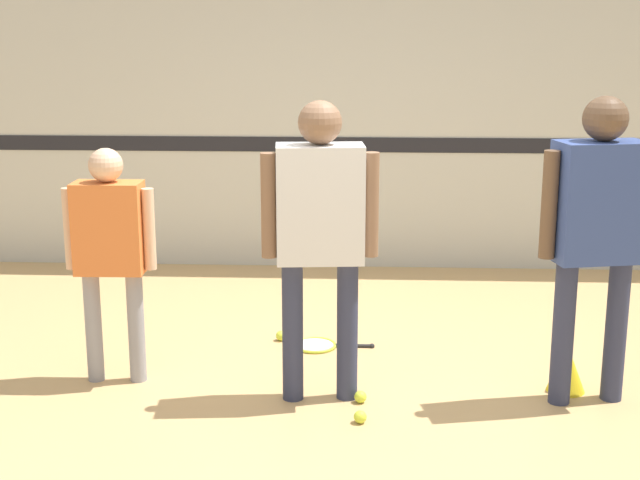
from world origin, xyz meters
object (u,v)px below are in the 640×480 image
Objects in this scene: tennis_ball_stray_left at (360,397)px; training_cone at (567,368)px; person_student_right at (598,218)px; person_instructor at (320,219)px; racket_spare_on_floor at (318,345)px; person_student_left at (110,240)px; tennis_ball_by_spare_racket at (281,336)px; tennis_ball_near_instructor at (360,417)px.

training_cone is (1.13, 0.22, 0.10)m from tennis_ball_stray_left.
tennis_ball_stray_left is at bearing -7.34° from person_student_right.
person_instructor is 1.42m from person_student_right.
person_instructor is 6.12× the size of training_cone.
racket_spare_on_floor is at bearing 155.86° from training_cone.
tennis_ball_stray_left is (0.22, -0.05, -0.96)m from person_instructor.
person_student_right reaches higher than person_student_left.
training_cone reaches higher than tennis_ball_by_spare_racket.
person_instructor is 24.21× the size of tennis_ball_by_spare_racket.
person_student_right is (2.58, -0.16, 0.18)m from person_student_left.
racket_spare_on_floor is (-0.05, 0.79, -0.98)m from person_instructor.
person_student_left is 2.57× the size of racket_spare_on_floor.
tennis_ball_stray_left is at bearing -11.18° from person_student_left.
person_student_left reaches higher than tennis_ball_near_instructor.
tennis_ball_by_spare_racket and tennis_ball_stray_left have the same top height.
person_student_right reaches higher than racket_spare_on_floor.
tennis_ball_near_instructor is (1.38, -0.50, -0.79)m from person_student_left.
racket_spare_on_floor is at bearing 107.66° from tennis_ball_stray_left.
person_instructor is at bearing -86.26° from racket_spare_on_floor.
person_student_left is at bearing 169.85° from tennis_ball_stray_left.
racket_spare_on_floor is (1.11, 0.60, -0.81)m from person_student_left.
person_student_left is 20.07× the size of tennis_ball_by_spare_racket.
person_student_left is (-1.16, 0.20, -0.17)m from person_instructor.
person_instructor is 0.98m from tennis_ball_stray_left.
person_student_left is 2.60m from training_cone.
tennis_ball_near_instructor and tennis_ball_by_spare_racket have the same top height.
racket_spare_on_floor is 0.89m from tennis_ball_stray_left.
person_instructor is at bearing -10.07° from person_student_right.
tennis_ball_near_instructor is 1.00× the size of tennis_ball_stray_left.
person_student_left is 2.60m from person_student_right.
racket_spare_on_floor is (-1.47, 0.76, -0.99)m from person_student_right.
training_cone is (1.13, 0.47, 0.10)m from tennis_ball_near_instructor.
person_student_right is (1.42, 0.03, 0.02)m from person_instructor.
training_cone is (-0.07, 0.13, -0.87)m from person_student_right.
tennis_ball_near_instructor reaches higher than racket_spare_on_floor.
tennis_ball_by_spare_racket is (-0.24, 0.10, 0.02)m from racket_spare_on_floor.
racket_spare_on_floor is 1.13m from tennis_ball_near_instructor.
person_student_right is at bearing -27.05° from racket_spare_on_floor.
tennis_ball_near_instructor is at bearing -157.45° from training_cone.
person_student_left is at bearing 179.31° from training_cone.
tennis_ball_near_instructor is 1.30m from tennis_ball_by_spare_racket.
person_student_left is at bearing -15.02° from person_student_right.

